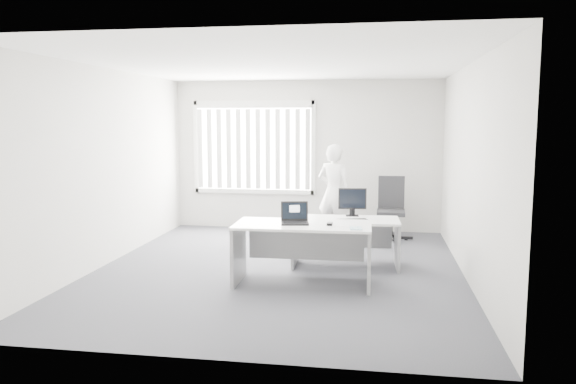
% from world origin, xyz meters
% --- Properties ---
extents(ground, '(6.00, 6.00, 0.00)m').
position_xyz_m(ground, '(0.00, 0.00, 0.00)').
color(ground, '#4E5056').
rests_on(ground, ground).
extents(wall_back, '(5.00, 0.02, 2.80)m').
position_xyz_m(wall_back, '(0.00, 3.00, 1.40)').
color(wall_back, silver).
rests_on(wall_back, ground).
extents(wall_front, '(5.00, 0.02, 2.80)m').
position_xyz_m(wall_front, '(0.00, -3.00, 1.40)').
color(wall_front, silver).
rests_on(wall_front, ground).
extents(wall_left, '(0.02, 6.00, 2.80)m').
position_xyz_m(wall_left, '(-2.50, 0.00, 1.40)').
color(wall_left, silver).
rests_on(wall_left, ground).
extents(wall_right, '(0.02, 6.00, 2.80)m').
position_xyz_m(wall_right, '(2.50, 0.00, 1.40)').
color(wall_right, silver).
rests_on(wall_right, ground).
extents(ceiling, '(5.00, 6.00, 0.02)m').
position_xyz_m(ceiling, '(0.00, 0.00, 2.80)').
color(ceiling, white).
rests_on(ceiling, wall_back).
extents(window, '(2.32, 0.06, 1.76)m').
position_xyz_m(window, '(-1.00, 2.96, 1.55)').
color(window, silver).
rests_on(window, wall_back).
extents(blinds, '(2.20, 0.10, 1.50)m').
position_xyz_m(blinds, '(-1.00, 2.90, 1.52)').
color(blinds, silver).
rests_on(blinds, wall_back).
extents(desk_near, '(1.71, 0.82, 0.78)m').
position_xyz_m(desk_near, '(0.42, -0.62, 0.56)').
color(desk_near, silver).
rests_on(desk_near, ground).
extents(desk_far, '(1.52, 0.76, 0.68)m').
position_xyz_m(desk_far, '(0.90, 0.35, 0.49)').
color(desk_far, silver).
rests_on(desk_far, ground).
extents(office_chair, '(0.63, 0.63, 1.09)m').
position_xyz_m(office_chair, '(1.58, 2.32, 0.34)').
color(office_chair, black).
rests_on(office_chair, ground).
extents(person, '(0.71, 0.59, 1.66)m').
position_xyz_m(person, '(0.61, 2.07, 0.83)').
color(person, white).
rests_on(person, ground).
extents(laptop, '(0.39, 0.36, 0.27)m').
position_xyz_m(laptop, '(0.32, -0.66, 0.91)').
color(laptop, black).
rests_on(laptop, desk_near).
extents(paper_sheet, '(0.30, 0.25, 0.00)m').
position_xyz_m(paper_sheet, '(0.84, -0.64, 0.78)').
color(paper_sheet, silver).
rests_on(paper_sheet, desk_near).
extents(mouse, '(0.07, 0.11, 0.05)m').
position_xyz_m(mouse, '(0.76, -0.67, 0.80)').
color(mouse, silver).
rests_on(mouse, paper_sheet).
extents(booklet, '(0.16, 0.21, 0.01)m').
position_xyz_m(booklet, '(1.09, -0.84, 0.78)').
color(booklet, white).
rests_on(booklet, desk_near).
extents(keyboard, '(0.47, 0.28, 0.02)m').
position_xyz_m(keyboard, '(0.99, 0.20, 0.69)').
color(keyboard, black).
rests_on(keyboard, desk_far).
extents(monitor, '(0.41, 0.16, 0.40)m').
position_xyz_m(monitor, '(0.98, 0.62, 0.88)').
color(monitor, black).
rests_on(monitor, desk_far).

